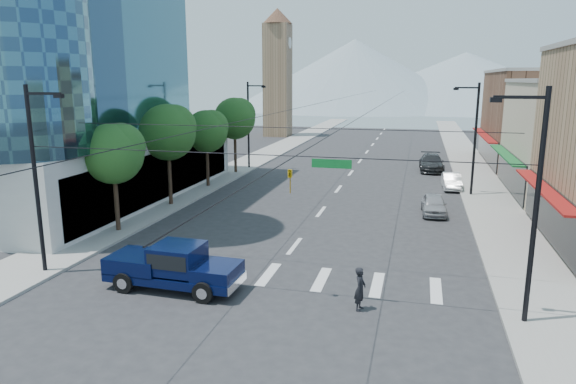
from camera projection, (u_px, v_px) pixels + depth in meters
name	position (u px, v px, depth m)	size (l,w,h in m)	color
ground	(263.00, 287.00, 23.31)	(160.00, 160.00, 0.00)	#28282B
sidewalk_left	(266.00, 154.00, 64.05)	(4.00, 120.00, 0.15)	gray
sidewalk_right	(468.00, 162.00, 58.23)	(4.00, 120.00, 0.15)	gray
shop_far	(549.00, 120.00, 55.23)	(12.00, 18.00, 10.00)	brown
clock_tower	(278.00, 71.00, 83.70)	(4.80, 4.80, 20.40)	#8C6B4C
mountain_left	(354.00, 74.00, 166.52)	(80.00, 80.00, 22.00)	gray
mountain_right	(465.00, 80.00, 167.92)	(90.00, 90.00, 18.00)	gray
tree_near	(116.00, 152.00, 30.70)	(3.65, 3.64, 6.71)	black
tree_midnear	(170.00, 131.00, 37.19)	(4.09, 4.09, 7.52)	black
tree_midfar	(208.00, 130.00, 43.94)	(3.65, 3.64, 6.71)	black
tree_far	(236.00, 117.00, 50.44)	(4.09, 4.09, 7.52)	black
signal_rig	(260.00, 192.00, 21.32)	(21.80, 0.20, 9.00)	black
lamp_pole_nw	(250.00, 122.00, 53.23)	(2.00, 0.25, 9.00)	black
lamp_pole_ne	(474.00, 135.00, 40.48)	(2.00, 0.25, 9.00)	black
pickup_truck	(173.00, 266.00, 22.91)	(6.21, 2.56, 2.08)	#070F36
pedestrian	(360.00, 289.00, 20.79)	(0.66, 0.43, 1.82)	black
parked_car_near	(434.00, 204.00, 35.78)	(1.65, 4.10, 1.40)	#A6A5AA
parked_car_mid	(452.00, 181.00, 44.04)	(1.42, 4.08, 1.35)	white
parked_car_far	(431.00, 163.00, 52.83)	(2.36, 5.82, 1.69)	#2A2B2D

